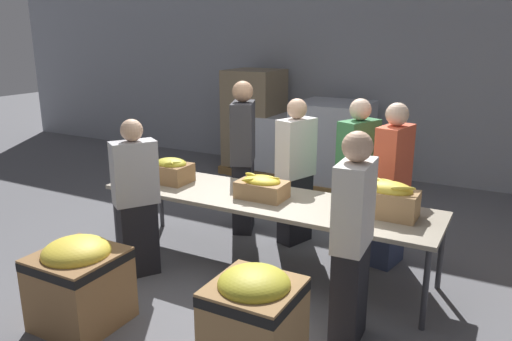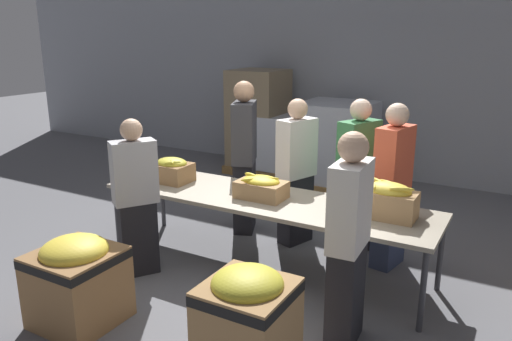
{
  "view_description": "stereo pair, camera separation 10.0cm",
  "coord_description": "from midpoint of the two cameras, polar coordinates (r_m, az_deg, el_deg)",
  "views": [
    {
      "loc": [
        2.12,
        -4.11,
        2.31
      ],
      "look_at": [
        -0.24,
        0.26,
        0.92
      ],
      "focal_mm": 35.0,
      "sensor_mm": 36.0,
      "label": 1
    },
    {
      "loc": [
        2.21,
        -4.07,
        2.31
      ],
      "look_at": [
        -0.24,
        0.26,
        0.92
      ],
      "focal_mm": 35.0,
      "sensor_mm": 36.0,
      "label": 2
    }
  ],
  "objects": [
    {
      "name": "volunteer_1",
      "position": [
        3.76,
        11.25,
        -8.07
      ],
      "size": [
        0.24,
        0.45,
        1.65
      ],
      "rotation": [
        0.0,
        0.0,
        1.63
      ],
      "color": "black",
      "rests_on": "ground_plane"
    },
    {
      "name": "pallet_stack_1",
      "position": [
        8.42,
        2.45,
        3.09
      ],
      "size": [
        1.08,
        1.08,
        1.0
      ],
      "color": "olive",
      "rests_on": "ground_plane"
    },
    {
      "name": "wall_back",
      "position": [
        8.26,
        14.69,
        12.93
      ],
      "size": [
        16.0,
        0.08,
        4.0
      ],
      "color": "#9399A3",
      "rests_on": "ground_plane"
    },
    {
      "name": "volunteer_0",
      "position": [
        5.34,
        12.01,
        -0.91
      ],
      "size": [
        0.37,
        0.5,
        1.66
      ],
      "rotation": [
        0.0,
        0.0,
        -1.96
      ],
      "color": "black",
      "rests_on": "ground_plane"
    },
    {
      "name": "volunteer_4",
      "position": [
        5.81,
        -0.85,
        1.39
      ],
      "size": [
        0.41,
        0.53,
        1.78
      ],
      "rotation": [
        0.0,
        0.0,
        -1.16
      ],
      "color": "black",
      "rests_on": "ground_plane"
    },
    {
      "name": "donation_bin_0",
      "position": [
        4.35,
        -19.12,
        -11.54
      ],
      "size": [
        0.63,
        0.63,
        0.74
      ],
      "color": "olive",
      "rests_on": "ground_plane"
    },
    {
      "name": "volunteer_5",
      "position": [
        4.89,
        -12.99,
        -3.2
      ],
      "size": [
        0.4,
        0.46,
        1.54
      ],
      "rotation": [
        0.0,
        0.0,
        0.99
      ],
      "color": "black",
      "rests_on": "ground_plane"
    },
    {
      "name": "volunteer_3",
      "position": [
        5.51,
        5.15,
        -0.29
      ],
      "size": [
        0.35,
        0.48,
        1.63
      ],
      "rotation": [
        0.0,
        0.0,
        -1.9
      ],
      "color": "black",
      "rests_on": "ground_plane"
    },
    {
      "name": "pallet_stack_0",
      "position": [
        8.42,
        0.63,
        5.55
      ],
      "size": [
        0.91,
        0.91,
        1.71
      ],
      "color": "olive",
      "rests_on": "ground_plane"
    },
    {
      "name": "banana_box_0",
      "position": [
        5.43,
        -9.06,
        0.1
      ],
      "size": [
        0.4,
        0.32,
        0.26
      ],
      "color": "olive",
      "rests_on": "sorting_table"
    },
    {
      "name": "banana_box_1",
      "position": [
        4.84,
        1.18,
        -1.89
      ],
      "size": [
        0.48,
        0.32,
        0.24
      ],
      "color": "tan",
      "rests_on": "sorting_table"
    },
    {
      "name": "ground_plane",
      "position": [
        5.17,
        1.51,
        -10.95
      ],
      "size": [
        30.0,
        30.0,
        0.0
      ],
      "primitive_type": "plane",
      "color": "slate"
    },
    {
      "name": "donation_bin_1",
      "position": [
        3.4,
        -0.08,
        -17.38
      ],
      "size": [
        0.56,
        0.56,
        0.86
      ],
      "color": "#A37A4C",
      "rests_on": "ground_plane"
    },
    {
      "name": "volunteer_2",
      "position": [
        5.11,
        15.81,
        -1.9
      ],
      "size": [
        0.3,
        0.48,
        1.66
      ],
      "rotation": [
        0.0,
        0.0,
        -1.76
      ],
      "color": "#2D3856",
      "rests_on": "ground_plane"
    },
    {
      "name": "banana_box_2",
      "position": [
        4.49,
        15.45,
        -3.25
      ],
      "size": [
        0.49,
        0.29,
        0.32
      ],
      "color": "tan",
      "rests_on": "sorting_table"
    },
    {
      "name": "sorting_table",
      "position": [
        4.9,
        1.57,
        -3.57
      ],
      "size": [
        3.36,
        0.88,
        0.74
      ],
      "color": "#9E937F",
      "rests_on": "ground_plane"
    },
    {
      "name": "pallet_stack_2",
      "position": [
        7.68,
        9.47,
        2.8
      ],
      "size": [
        1.15,
        1.15,
        1.3
      ],
      "color": "olive",
      "rests_on": "ground_plane"
    }
  ]
}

